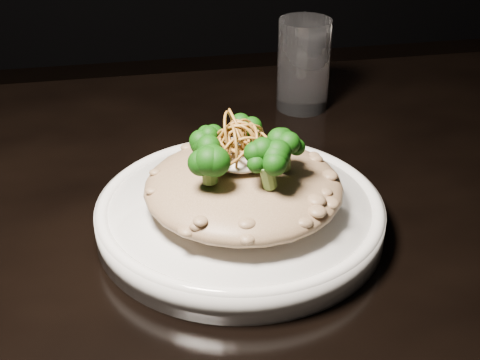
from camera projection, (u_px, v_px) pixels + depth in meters
table at (280, 273)px, 0.73m from camera, size 1.10×0.80×0.75m
plate at (240, 216)px, 0.65m from camera, size 0.28×0.28×0.03m
risotto at (244, 187)px, 0.63m from camera, size 0.19×0.19×0.04m
broccoli at (243, 147)px, 0.60m from camera, size 0.13×0.13×0.05m
cheese at (240, 158)px, 0.62m from camera, size 0.05×0.05×0.02m
shallots at (234, 135)px, 0.60m from camera, size 0.05×0.05×0.03m
drinking_glass at (303, 65)px, 0.87m from camera, size 0.08×0.08×0.12m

